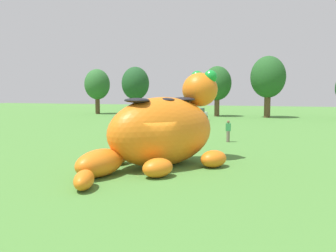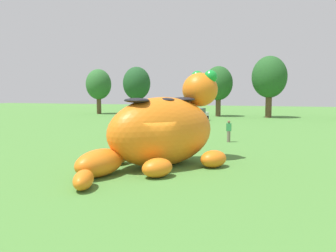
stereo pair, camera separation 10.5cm
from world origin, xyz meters
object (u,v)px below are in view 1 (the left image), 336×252
giant_inflatable_creature (163,131)px  spectator_near_inflatable (114,126)px  car_yellow (173,114)px  car_white (197,115)px  car_green (145,114)px  spectator_mid_field (228,131)px  spectator_by_cars (166,132)px

giant_inflatable_creature → spectator_near_inflatable: giant_inflatable_creature is taller
car_yellow → spectator_near_inflatable: 17.48m
giant_inflatable_creature → car_white: 28.60m
car_green → spectator_mid_field: car_green is taller
spectator_near_inflatable → giant_inflatable_creature: bearing=-53.7°
car_white → spectator_by_cars: 20.30m
giant_inflatable_creature → car_white: giant_inflatable_creature is taller
spectator_mid_field → spectator_by_cars: size_ratio=1.00×
giant_inflatable_creature → spectator_by_cars: size_ratio=5.86×
car_yellow → spectator_mid_field: car_yellow is taller
spectator_by_cars → giant_inflatable_creature: bearing=-73.8°
giant_inflatable_creature → spectator_by_cars: 8.46m
car_green → spectator_near_inflatable: car_green is taller
car_green → car_yellow: same height
car_green → giant_inflatable_creature: bearing=-67.4°
car_white → spectator_by_cars: bearing=-84.6°
spectator_mid_field → spectator_near_inflatable: bearing=172.3°
car_yellow → spectator_mid_field: size_ratio=2.44×
car_white → spectator_by_cars: (1.92, -20.21, -0.01)m
giant_inflatable_creature → spectator_by_cars: giant_inflatable_creature is taller
giant_inflatable_creature → spectator_mid_field: bearing=77.2°
car_white → car_yellow: bearing=172.4°
spectator_near_inflatable → spectator_mid_field: (10.50, -1.41, 0.00)m
car_green → car_white: (7.16, 0.87, 0.00)m
giant_inflatable_creature → car_yellow: size_ratio=2.40×
car_green → car_yellow: size_ratio=1.04×
car_green → spectator_by_cars: size_ratio=2.54×
spectator_near_inflatable → spectator_mid_field: 10.60m
car_green → spectator_by_cars: (9.08, -19.34, -0.01)m
spectator_by_cars → car_green: bearing=115.2°
car_yellow → spectator_mid_field: bearing=-62.2°
spectator_near_inflatable → spectator_mid_field: bearing=-7.7°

